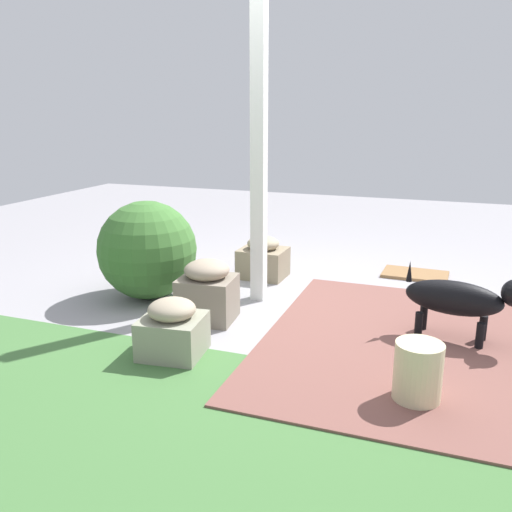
{
  "coord_description": "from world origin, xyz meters",
  "views": [
    {
      "loc": [
        -1.12,
        4.03,
        1.56
      ],
      "look_at": [
        0.37,
        -0.06,
        0.38
      ],
      "focal_mm": 37.81,
      "sensor_mm": 36.0,
      "label": 1
    }
  ],
  "objects_px": {
    "stone_planter_mid": "(207,291)",
    "stone_planter_far": "(173,329)",
    "stone_planter_nearest": "(263,259)",
    "terracotta_pot_spiky": "(166,244)",
    "ceramic_urn": "(418,373)",
    "doormat": "(415,274)",
    "dog": "(462,298)",
    "round_shrub": "(147,250)",
    "porch_pillar": "(259,151)"
  },
  "relations": [
    {
      "from": "stone_planter_mid",
      "to": "ceramic_urn",
      "type": "distance_m",
      "value": 1.74
    },
    {
      "from": "stone_planter_nearest",
      "to": "stone_planter_far",
      "type": "distance_m",
      "value": 1.82
    },
    {
      "from": "stone_planter_nearest",
      "to": "ceramic_urn",
      "type": "bearing_deg",
      "value": 129.5
    },
    {
      "from": "stone_planter_nearest",
      "to": "stone_planter_far",
      "type": "xyz_separation_m",
      "value": [
        -0.01,
        1.82,
        -0.0
      ]
    },
    {
      "from": "round_shrub",
      "to": "ceramic_urn",
      "type": "bearing_deg",
      "value": 156.24
    },
    {
      "from": "stone_planter_far",
      "to": "terracotta_pot_spiky",
      "type": "bearing_deg",
      "value": -59.57
    },
    {
      "from": "dog",
      "to": "doormat",
      "type": "bearing_deg",
      "value": -75.32
    },
    {
      "from": "doormat",
      "to": "ceramic_urn",
      "type": "bearing_deg",
      "value": 94.15
    },
    {
      "from": "dog",
      "to": "ceramic_urn",
      "type": "bearing_deg",
      "value": 76.67
    },
    {
      "from": "doormat",
      "to": "dog",
      "type": "bearing_deg",
      "value": 104.68
    },
    {
      "from": "stone_planter_nearest",
      "to": "terracotta_pot_spiky",
      "type": "distance_m",
      "value": 1.03
    },
    {
      "from": "porch_pillar",
      "to": "terracotta_pot_spiky",
      "type": "distance_m",
      "value": 1.65
    },
    {
      "from": "stone_planter_nearest",
      "to": "stone_planter_mid",
      "type": "bearing_deg",
      "value": 88.34
    },
    {
      "from": "round_shrub",
      "to": "doormat",
      "type": "height_order",
      "value": "round_shrub"
    },
    {
      "from": "stone_planter_mid",
      "to": "terracotta_pot_spiky",
      "type": "relative_size",
      "value": 0.9
    },
    {
      "from": "dog",
      "to": "stone_planter_far",
      "type": "bearing_deg",
      "value": 25.86
    },
    {
      "from": "stone_planter_nearest",
      "to": "round_shrub",
      "type": "relative_size",
      "value": 0.53
    },
    {
      "from": "stone_planter_nearest",
      "to": "dog",
      "type": "relative_size",
      "value": 0.55
    },
    {
      "from": "stone_planter_far",
      "to": "doormat",
      "type": "height_order",
      "value": "stone_planter_far"
    },
    {
      "from": "terracotta_pot_spiky",
      "to": "ceramic_urn",
      "type": "relative_size",
      "value": 1.52
    },
    {
      "from": "stone_planter_far",
      "to": "terracotta_pot_spiky",
      "type": "relative_size",
      "value": 0.82
    },
    {
      "from": "round_shrub",
      "to": "dog",
      "type": "height_order",
      "value": "round_shrub"
    },
    {
      "from": "dog",
      "to": "porch_pillar",
      "type": "bearing_deg",
      "value": -12.9
    },
    {
      "from": "stone_planter_nearest",
      "to": "ceramic_urn",
      "type": "xyz_separation_m",
      "value": [
        -1.56,
        1.89,
        -0.01
      ]
    },
    {
      "from": "stone_planter_mid",
      "to": "round_shrub",
      "type": "distance_m",
      "value": 0.78
    },
    {
      "from": "stone_planter_far",
      "to": "doormat",
      "type": "bearing_deg",
      "value": -120.13
    },
    {
      "from": "round_shrub",
      "to": "doormat",
      "type": "distance_m",
      "value": 2.58
    },
    {
      "from": "porch_pillar",
      "to": "stone_planter_far",
      "type": "xyz_separation_m",
      "value": [
        0.16,
        1.22,
        -1.07
      ]
    },
    {
      "from": "ceramic_urn",
      "to": "stone_planter_mid",
      "type": "bearing_deg",
      "value": -23.88
    },
    {
      "from": "stone_planter_mid",
      "to": "dog",
      "type": "height_order",
      "value": "dog"
    },
    {
      "from": "porch_pillar",
      "to": "round_shrub",
      "type": "relative_size",
      "value": 2.99
    },
    {
      "from": "stone_planter_mid",
      "to": "round_shrub",
      "type": "xyz_separation_m",
      "value": [
        0.69,
        -0.3,
        0.19
      ]
    },
    {
      "from": "stone_planter_nearest",
      "to": "terracotta_pot_spiky",
      "type": "height_order",
      "value": "terracotta_pot_spiky"
    },
    {
      "from": "stone_planter_nearest",
      "to": "terracotta_pot_spiky",
      "type": "xyz_separation_m",
      "value": [
        1.02,
        0.06,
        0.07
      ]
    },
    {
      "from": "stone_planter_mid",
      "to": "stone_planter_far",
      "type": "height_order",
      "value": "stone_planter_mid"
    },
    {
      "from": "stone_planter_far",
      "to": "dog",
      "type": "xyz_separation_m",
      "value": [
        -1.76,
        -0.86,
        0.14
      ]
    },
    {
      "from": "stone_planter_far",
      "to": "terracotta_pot_spiky",
      "type": "distance_m",
      "value": 2.05
    },
    {
      "from": "dog",
      "to": "ceramic_urn",
      "type": "distance_m",
      "value": 0.96
    },
    {
      "from": "stone_planter_nearest",
      "to": "porch_pillar",
      "type": "bearing_deg",
      "value": 105.92
    },
    {
      "from": "stone_planter_far",
      "to": "doormat",
      "type": "distance_m",
      "value": 2.73
    },
    {
      "from": "stone_planter_far",
      "to": "stone_planter_nearest",
      "type": "bearing_deg",
      "value": -89.58
    },
    {
      "from": "terracotta_pot_spiky",
      "to": "doormat",
      "type": "bearing_deg",
      "value": -166.09
    },
    {
      "from": "stone_planter_nearest",
      "to": "doormat",
      "type": "height_order",
      "value": "stone_planter_nearest"
    },
    {
      "from": "terracotta_pot_spiky",
      "to": "doormat",
      "type": "relative_size",
      "value": 0.86
    },
    {
      "from": "stone_planter_far",
      "to": "porch_pillar",
      "type": "bearing_deg",
      "value": -97.37
    },
    {
      "from": "stone_planter_nearest",
      "to": "dog",
      "type": "distance_m",
      "value": 2.03
    },
    {
      "from": "stone_planter_nearest",
      "to": "round_shrub",
      "type": "bearing_deg",
      "value": 50.54
    },
    {
      "from": "round_shrub",
      "to": "ceramic_urn",
      "type": "height_order",
      "value": "round_shrub"
    },
    {
      "from": "stone_planter_nearest",
      "to": "dog",
      "type": "bearing_deg",
      "value": 151.4
    },
    {
      "from": "porch_pillar",
      "to": "stone_planter_far",
      "type": "distance_m",
      "value": 1.63
    }
  ]
}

